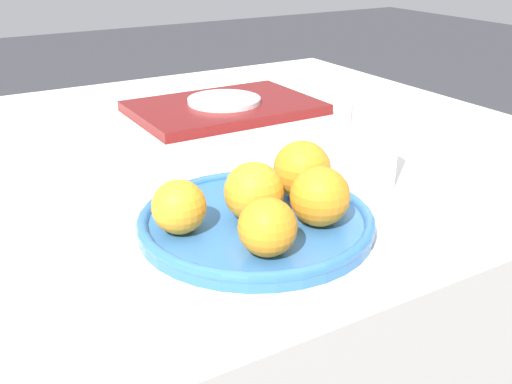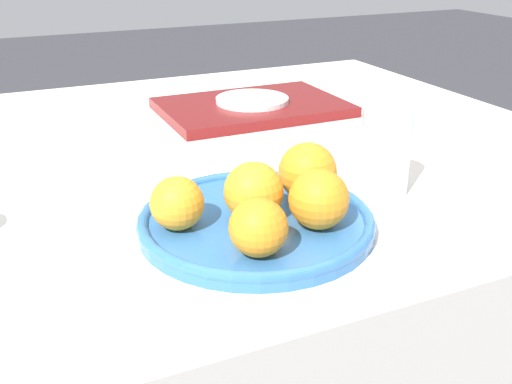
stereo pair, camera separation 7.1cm
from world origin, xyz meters
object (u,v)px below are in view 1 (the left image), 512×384
Objects in this scene: orange_0 at (267,227)px; orange_3 at (302,170)px; orange_1 at (254,192)px; orange_2 at (320,196)px; fruit_platter at (256,221)px; water_glass at (373,147)px; serving_tray at (224,108)px; orange_4 at (179,207)px; side_plate at (224,100)px.

orange_3 is (0.12, 0.11, 0.01)m from orange_0.
orange_1 is 1.01× the size of orange_2.
orange_0 is at bearing -110.85° from orange_1.
fruit_platter is 0.21m from water_glass.
serving_tray is (0.12, 0.45, -0.04)m from orange_3.
water_glass is at bearing 2.92° from orange_4.
orange_3 reaches higher than fruit_platter.
orange_2 is 0.59× the size of water_glass.
orange_0 is at bearing -113.50° from serving_tray.
side_plate is at bearing 66.50° from orange_0.
water_glass reaches higher than fruit_platter.
orange_4 is at bearing 156.51° from orange_2.
orange_3 reaches higher than orange_1.
fruit_platter is 0.52m from side_plate.
orange_0 is 0.09m from orange_1.
water_glass is at bearing 24.70° from orange_0.
orange_2 is (0.06, -0.05, -0.00)m from orange_1.
orange_2 is 0.16m from orange_4.
fruit_platter is 3.83× the size of orange_3.
fruit_platter is at bearing -113.62° from side_plate.
orange_2 is at bearing -106.05° from serving_tray.
orange_1 is 0.96× the size of orange_3.
orange_0 is 0.16m from orange_3.
orange_4 is (-0.09, 0.01, 0.04)m from fruit_platter.
orange_4 is at bearing 171.63° from fruit_platter.
orange_0 is at bearing -161.52° from orange_2.
water_glass is at bearing 8.03° from fruit_platter.
orange_2 is 0.55m from side_plate.
orange_3 is at bearing 16.64° from orange_1.
orange_0 is 0.60m from serving_tray.
orange_4 is (-0.06, 0.10, -0.00)m from orange_0.
water_glass reaches higher than orange_3.
orange_0 and orange_4 have the same top height.
side_plate is at bearing 74.65° from orange_3.
water_glass is at bearing 1.86° from orange_3.
orange_1 is at bearing -171.83° from water_glass.
orange_4 is (-0.18, -0.01, -0.01)m from orange_3.
orange_4 is (-0.15, 0.07, -0.00)m from orange_2.
side_plate is (0.12, 0.45, -0.03)m from orange_3.
fruit_platter is 0.10m from orange_4.
serving_tray is (0.21, 0.47, -0.04)m from orange_1.
orange_1 is at bearing -164.19° from fruit_platter.
orange_2 is at bearing -110.03° from orange_3.
orange_4 is at bearing 121.99° from orange_0.
orange_2 is 0.20× the size of serving_tray.
serving_tray is 2.46× the size of side_plate.
water_glass is at bearing -90.08° from serving_tray.
orange_2 is 0.55m from serving_tray.
orange_1 reaches higher than side_plate.
orange_1 is at bearing 69.15° from orange_0.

